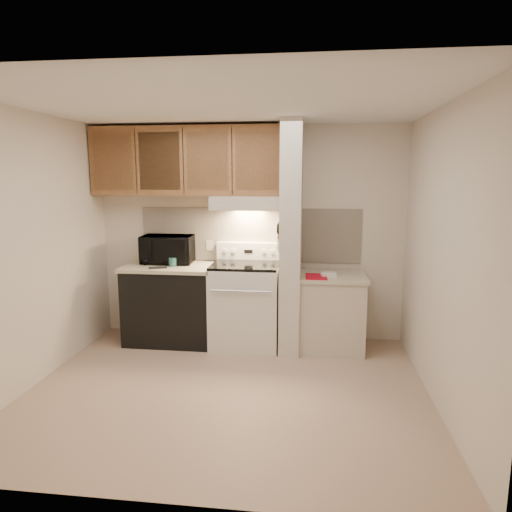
# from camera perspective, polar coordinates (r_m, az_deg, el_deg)

# --- Properties ---
(floor) EXTENTS (3.60, 3.60, 0.00)m
(floor) POSITION_cam_1_polar(r_m,az_deg,el_deg) (4.34, -3.55, -16.30)
(floor) COLOR tan
(floor) RESTS_ON ground
(ceiling) EXTENTS (3.60, 3.60, 0.00)m
(ceiling) POSITION_cam_1_polar(r_m,az_deg,el_deg) (3.94, -3.96, 18.43)
(ceiling) COLOR white
(ceiling) RESTS_ON wall_back
(wall_back) EXTENTS (3.60, 2.50, 0.02)m
(wall_back) POSITION_cam_1_polar(r_m,az_deg,el_deg) (5.42, -0.81, 2.84)
(wall_back) COLOR beige
(wall_back) RESTS_ON floor
(wall_left) EXTENTS (0.02, 3.00, 2.50)m
(wall_left) POSITION_cam_1_polar(r_m,az_deg,el_deg) (4.63, -26.19, 0.63)
(wall_left) COLOR beige
(wall_left) RESTS_ON floor
(wall_right) EXTENTS (0.02, 3.00, 2.50)m
(wall_right) POSITION_cam_1_polar(r_m,az_deg,el_deg) (4.03, 22.30, -0.33)
(wall_right) COLOR beige
(wall_right) RESTS_ON floor
(backsplash) EXTENTS (2.60, 0.02, 0.63)m
(backsplash) POSITION_cam_1_polar(r_m,az_deg,el_deg) (5.41, -0.83, 2.67)
(backsplash) COLOR white
(backsplash) RESTS_ON wall_back
(range_body) EXTENTS (0.76, 0.65, 0.92)m
(range_body) POSITION_cam_1_polar(r_m,az_deg,el_deg) (5.24, -1.30, -6.23)
(range_body) COLOR silver
(range_body) RESTS_ON floor
(oven_window) EXTENTS (0.50, 0.01, 0.30)m
(oven_window) POSITION_cam_1_polar(r_m,az_deg,el_deg) (4.93, -1.83, -6.79)
(oven_window) COLOR black
(oven_window) RESTS_ON range_body
(oven_handle) EXTENTS (0.65, 0.02, 0.02)m
(oven_handle) POSITION_cam_1_polar(r_m,az_deg,el_deg) (4.83, -1.92, -4.42)
(oven_handle) COLOR silver
(oven_handle) RESTS_ON range_body
(cooktop) EXTENTS (0.74, 0.64, 0.03)m
(cooktop) POSITION_cam_1_polar(r_m,az_deg,el_deg) (5.13, -1.32, -1.12)
(cooktop) COLOR black
(cooktop) RESTS_ON range_body
(range_backguard) EXTENTS (0.76, 0.08, 0.20)m
(range_backguard) POSITION_cam_1_polar(r_m,az_deg,el_deg) (5.39, -0.89, 0.65)
(range_backguard) COLOR silver
(range_backguard) RESTS_ON range_body
(range_display) EXTENTS (0.10, 0.01, 0.04)m
(range_display) POSITION_cam_1_polar(r_m,az_deg,el_deg) (5.35, -0.95, 0.58)
(range_display) COLOR black
(range_display) RESTS_ON range_backguard
(range_knob_left_outer) EXTENTS (0.05, 0.02, 0.05)m
(range_knob_left_outer) POSITION_cam_1_polar(r_m,az_deg,el_deg) (5.39, -3.91, 0.63)
(range_knob_left_outer) COLOR silver
(range_knob_left_outer) RESTS_ON range_backguard
(range_knob_left_inner) EXTENTS (0.05, 0.02, 0.05)m
(range_knob_left_inner) POSITION_cam_1_polar(r_m,az_deg,el_deg) (5.37, -2.86, 0.61)
(range_knob_left_inner) COLOR silver
(range_knob_left_inner) RESTS_ON range_backguard
(range_knob_right_inner) EXTENTS (0.05, 0.02, 0.05)m
(range_knob_right_inner) POSITION_cam_1_polar(r_m,az_deg,el_deg) (5.32, 0.96, 0.54)
(range_knob_right_inner) COLOR silver
(range_knob_right_inner) RESTS_ON range_backguard
(range_knob_right_outer) EXTENTS (0.05, 0.02, 0.05)m
(range_knob_right_outer) POSITION_cam_1_polar(r_m,az_deg,el_deg) (5.31, 2.04, 0.51)
(range_knob_right_outer) COLOR silver
(range_knob_right_outer) RESTS_ON range_backguard
(dishwasher_front) EXTENTS (1.00, 0.63, 0.87)m
(dishwasher_front) POSITION_cam_1_polar(r_m,az_deg,el_deg) (5.45, -10.54, -6.04)
(dishwasher_front) COLOR black
(dishwasher_front) RESTS_ON floor
(left_countertop) EXTENTS (1.04, 0.67, 0.04)m
(left_countertop) POSITION_cam_1_polar(r_m,az_deg,el_deg) (5.34, -10.69, -1.34)
(left_countertop) COLOR beige
(left_countertop) RESTS_ON dishwasher_front
(spoon_rest) EXTENTS (0.21, 0.14, 0.01)m
(spoon_rest) POSITION_cam_1_polar(r_m,az_deg,el_deg) (5.18, -12.18, -1.45)
(spoon_rest) COLOR black
(spoon_rest) RESTS_ON left_countertop
(teal_jar) EXTENTS (0.10, 0.10, 0.10)m
(teal_jar) POSITION_cam_1_polar(r_m,az_deg,el_deg) (5.26, -10.39, -0.75)
(teal_jar) COLOR #296058
(teal_jar) RESTS_ON left_countertop
(outlet) EXTENTS (0.08, 0.01, 0.12)m
(outlet) POSITION_cam_1_polar(r_m,az_deg,el_deg) (5.50, -5.81, 1.32)
(outlet) COLOR beige
(outlet) RESTS_ON backsplash
(microwave) EXTENTS (0.61, 0.43, 0.33)m
(microwave) POSITION_cam_1_polar(r_m,az_deg,el_deg) (5.46, -10.95, 0.85)
(microwave) COLOR black
(microwave) RESTS_ON left_countertop
(partition_pillar) EXTENTS (0.22, 0.70, 2.50)m
(partition_pillar) POSITION_cam_1_polar(r_m,az_deg,el_deg) (5.03, 4.42, 2.26)
(partition_pillar) COLOR beige
(partition_pillar) RESTS_ON floor
(pillar_trim) EXTENTS (0.01, 0.70, 0.04)m
(pillar_trim) POSITION_cam_1_polar(r_m,az_deg,el_deg) (5.03, 3.11, 2.85)
(pillar_trim) COLOR #8D5F37
(pillar_trim) RESTS_ON partition_pillar
(knife_strip) EXTENTS (0.02, 0.42, 0.04)m
(knife_strip) POSITION_cam_1_polar(r_m,az_deg,el_deg) (4.97, 3.00, 3.01)
(knife_strip) COLOR black
(knife_strip) RESTS_ON partition_pillar
(knife_blade_a) EXTENTS (0.01, 0.03, 0.16)m
(knife_blade_a) POSITION_cam_1_polar(r_m,az_deg,el_deg) (4.84, 2.73, 1.63)
(knife_blade_a) COLOR silver
(knife_blade_a) RESTS_ON knife_strip
(knife_handle_a) EXTENTS (0.02, 0.02, 0.10)m
(knife_handle_a) POSITION_cam_1_polar(r_m,az_deg,el_deg) (4.82, 2.74, 3.39)
(knife_handle_a) COLOR black
(knife_handle_a) RESTS_ON knife_strip
(knife_blade_b) EXTENTS (0.01, 0.04, 0.18)m
(knife_blade_b) POSITION_cam_1_polar(r_m,az_deg,el_deg) (4.90, 2.77, 1.61)
(knife_blade_b) COLOR silver
(knife_blade_b) RESTS_ON knife_strip
(knife_handle_b) EXTENTS (0.02, 0.02, 0.10)m
(knife_handle_b) POSITION_cam_1_polar(r_m,az_deg,el_deg) (4.89, 2.80, 3.48)
(knife_handle_b) COLOR black
(knife_handle_b) RESTS_ON knife_strip
(knife_blade_c) EXTENTS (0.01, 0.04, 0.20)m
(knife_blade_c) POSITION_cam_1_polar(r_m,az_deg,el_deg) (4.99, 2.85, 1.65)
(knife_blade_c) COLOR silver
(knife_blade_c) RESTS_ON knife_strip
(knife_handle_c) EXTENTS (0.02, 0.02, 0.10)m
(knife_handle_c) POSITION_cam_1_polar(r_m,az_deg,el_deg) (4.96, 2.86, 3.57)
(knife_handle_c) COLOR black
(knife_handle_c) RESTS_ON knife_strip
(knife_blade_d) EXTENTS (0.01, 0.04, 0.16)m
(knife_blade_d) POSITION_cam_1_polar(r_m,az_deg,el_deg) (5.08, 2.93, 2.02)
(knife_blade_d) COLOR silver
(knife_blade_d) RESTS_ON knife_strip
(knife_handle_d) EXTENTS (0.02, 0.02, 0.10)m
(knife_handle_d) POSITION_cam_1_polar(r_m,az_deg,el_deg) (5.04, 2.93, 3.68)
(knife_handle_d) COLOR black
(knife_handle_d) RESTS_ON knife_strip
(knife_blade_e) EXTENTS (0.01, 0.04, 0.18)m
(knife_blade_e) POSITION_cam_1_polar(r_m,az_deg,el_deg) (5.16, 2.99, 2.03)
(knife_blade_e) COLOR silver
(knife_blade_e) RESTS_ON knife_strip
(knife_handle_e) EXTENTS (0.02, 0.02, 0.10)m
(knife_handle_e) POSITION_cam_1_polar(r_m,az_deg,el_deg) (5.13, 3.00, 3.79)
(knife_handle_e) COLOR black
(knife_handle_e) RESTS_ON knife_strip
(oven_mitt) EXTENTS (0.03, 0.10, 0.23)m
(oven_mitt) POSITION_cam_1_polar(r_m,az_deg,el_deg) (5.21, 3.05, 1.57)
(oven_mitt) COLOR slate
(oven_mitt) RESTS_ON partition_pillar
(right_cab_base) EXTENTS (0.70, 0.60, 0.81)m
(right_cab_base) POSITION_cam_1_polar(r_m,az_deg,el_deg) (5.21, 9.40, -7.10)
(right_cab_base) COLOR beige
(right_cab_base) RESTS_ON floor
(right_countertop) EXTENTS (0.74, 0.64, 0.04)m
(right_countertop) POSITION_cam_1_polar(r_m,az_deg,el_deg) (5.10, 9.54, -2.53)
(right_countertop) COLOR beige
(right_countertop) RESTS_ON right_cab_base
(red_folder) EXTENTS (0.23, 0.31, 0.01)m
(red_folder) POSITION_cam_1_polar(r_m,az_deg,el_deg) (4.94, 7.53, -2.57)
(red_folder) COLOR #B70A1D
(red_folder) RESTS_ON right_countertop
(white_box) EXTENTS (0.18, 0.14, 0.04)m
(white_box) POSITION_cam_1_polar(r_m,az_deg,el_deg) (4.99, 9.03, -2.30)
(white_box) COLOR white
(white_box) RESTS_ON right_countertop
(range_hood) EXTENTS (0.78, 0.44, 0.15)m
(range_hood) POSITION_cam_1_polar(r_m,az_deg,el_deg) (5.17, -1.15, 6.67)
(range_hood) COLOR beige
(range_hood) RESTS_ON upper_cabinets
(hood_lip) EXTENTS (0.78, 0.04, 0.06)m
(hood_lip) POSITION_cam_1_polar(r_m,az_deg,el_deg) (4.96, -1.49, 6.02)
(hood_lip) COLOR beige
(hood_lip) RESTS_ON range_hood
(upper_cabinets) EXTENTS (2.18, 0.33, 0.77)m
(upper_cabinets) POSITION_cam_1_polar(r_m,az_deg,el_deg) (5.35, -8.60, 11.61)
(upper_cabinets) COLOR #8D5F37
(upper_cabinets) RESTS_ON wall_back
(cab_door_a) EXTENTS (0.46, 0.01, 0.63)m
(cab_door_a) POSITION_cam_1_polar(r_m,az_deg,el_deg) (5.47, -17.49, 11.23)
(cab_door_a) COLOR #8D5F37
(cab_door_a) RESTS_ON upper_cabinets
(cab_gap_a) EXTENTS (0.01, 0.01, 0.73)m
(cab_gap_a) POSITION_cam_1_polar(r_m,az_deg,el_deg) (5.37, -14.79, 11.39)
(cab_gap_a) COLOR black
(cab_gap_a) RESTS_ON upper_cabinets
(cab_door_b) EXTENTS (0.46, 0.01, 0.63)m
(cab_door_b) POSITION_cam_1_polar(r_m,az_deg,el_deg) (5.27, -11.98, 11.53)
(cab_door_b) COLOR #8D5F37
(cab_door_b) RESTS_ON upper_cabinets
(cab_gap_b) EXTENTS (0.01, 0.01, 0.73)m
(cab_gap_b) POSITION_cam_1_polar(r_m,az_deg,el_deg) (5.19, -9.08, 11.65)
(cab_gap_b) COLOR black
(cab_gap_b) RESTS_ON upper_cabinets
(cab_door_c) EXTENTS (0.46, 0.01, 0.63)m
(cab_door_c) POSITION_cam_1_polar(r_m,az_deg,el_deg) (5.12, -6.08, 11.74)
(cab_door_c) COLOR #8D5F37
(cab_door_c) RESTS_ON upper_cabinets
(cab_gap_c) EXTENTS (0.01, 0.01, 0.73)m
(cab_gap_c) POSITION_cam_1_polar(r_m,az_deg,el_deg) (5.07, -3.02, 11.80)
(cab_gap_c) COLOR black
(cab_gap_c) RESTS_ON upper_cabinets
(cab_door_d) EXTENTS (0.46, 0.01, 0.63)m
(cab_door_d) POSITION_cam_1_polar(r_m,az_deg,el_deg) (5.03, 0.11, 11.83)
(cab_door_d) COLOR #8D5F37
(cab_door_d) RESTS_ON upper_cabinets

